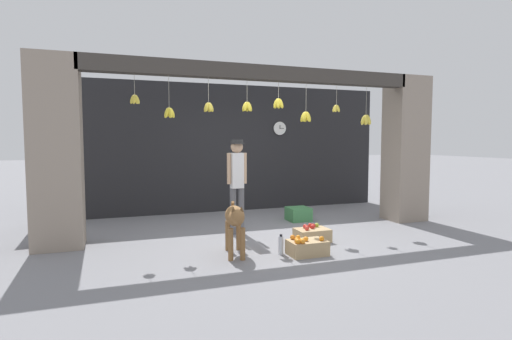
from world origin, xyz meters
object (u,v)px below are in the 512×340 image
Objects in this scene: shopkeeper at (237,179)px; fruit_crate_apples at (312,235)px; wall_clock at (280,128)px; produce_box_green at (298,214)px; fruit_crate_oranges at (307,247)px; dog at (235,219)px; water_bottle at (281,245)px.

fruit_crate_apples is (0.96, -0.88, -0.83)m from shopkeeper.
wall_clock reaches higher than fruit_crate_apples.
wall_clock is (0.72, 3.04, 1.75)m from fruit_crate_apples.
fruit_crate_apples reaches higher than produce_box_green.
fruit_crate_apples is (0.41, 0.64, -0.00)m from fruit_crate_oranges.
shopkeeper is at bearing 109.83° from fruit_crate_oranges.
fruit_crate_apples is (1.36, 0.35, -0.41)m from dog.
water_bottle is (-0.74, -0.49, 0.02)m from fruit_crate_apples.
dog is at bearing 72.11° from shopkeeper.
fruit_crate_apples is at bearing 137.71° from shopkeeper.
shopkeeper is 3.79× the size of produce_box_green.
produce_box_green is at bearing 146.29° from dog.
wall_clock is (2.09, 3.39, 1.35)m from dog.
dog reaches higher than fruit_crate_apples.
produce_box_green is 1.50× the size of water_bottle.
dog reaches higher than produce_box_green.
fruit_crate_oranges is (0.55, -1.52, -0.82)m from shopkeeper.
shopkeeper is 1.60m from water_bottle.
dog is at bearing -121.64° from wall_clock.
dog is 1.82× the size of fruit_crate_oranges.
shopkeeper is at bearing 99.35° from water_bottle.
fruit_crate_apples is 1.23× the size of produce_box_green.
wall_clock reaches higher than shopkeeper.
fruit_crate_oranges is 1.24× the size of produce_box_green.
fruit_crate_oranges is at bearing 109.92° from shopkeeper.
wall_clock reaches higher than produce_box_green.
water_bottle is at bearing 154.34° from fruit_crate_oranges.
dog reaches higher than water_bottle.
water_bottle is 0.87× the size of wall_clock.
produce_box_green is at bearing 58.55° from water_bottle.
fruit_crate_oranges reaches higher than produce_box_green.
produce_box_green is (0.92, 2.19, 0.02)m from fruit_crate_oranges.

